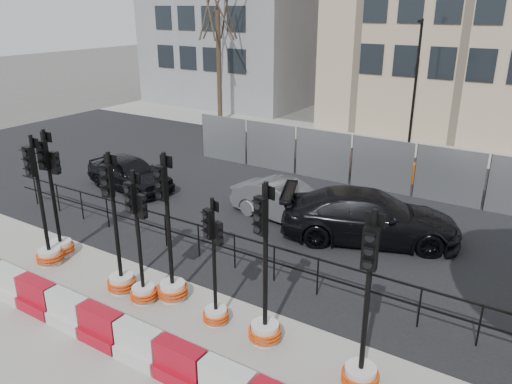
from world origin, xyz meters
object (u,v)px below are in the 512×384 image
Objects in this scene: traffic_signal_a at (47,239)px; car_a at (130,173)px; traffic_signal_d at (142,272)px; car_c at (370,216)px; traffic_signal_h at (362,354)px.

traffic_signal_a is 0.90× the size of car_a.
traffic_signal_d is 6.83m from car_c.
traffic_signal_d is 0.82× the size of car_a.
car_a is (-5.89, 5.33, -0.13)m from traffic_signal_d.
car_a is (-11.22, 5.26, -0.08)m from traffic_signal_h.
traffic_signal_a is at bearing 174.02° from traffic_signal_h.
car_c is at bearing -78.74° from car_a.
traffic_signal_d is at bearing -0.06° from traffic_signal_a.
traffic_signal_a is at bearing 110.54° from car_c.
car_a is 9.18m from car_c.
traffic_signal_a reaches higher than traffic_signal_d.
traffic_signal_a is 5.91m from car_a.
traffic_signal_h is at bearing 177.67° from car_c.
traffic_signal_a is 1.10× the size of traffic_signal_d.
traffic_signal_h reaches higher than car_c.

